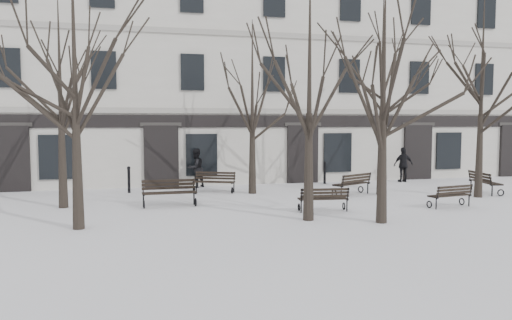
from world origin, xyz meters
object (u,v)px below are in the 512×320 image
object	(u,v)px
bench_0	(169,192)
bench_2	(451,195)
bench_4	(353,183)
bench_1	(323,198)
bench_5	(484,181)
tree_1	(310,60)
tree_2	(384,77)
tree_0	(74,48)
tree_3	(482,72)
bench_3	(214,181)

from	to	relation	value
bench_0	bench_2	distance (m)	10.14
bench_0	bench_4	bearing A→B (deg)	5.58
bench_1	bench_0	bearing A→B (deg)	-19.17
bench_5	tree_1	bearing A→B (deg)	122.19
tree_2	bench_0	xyz separation A→B (m)	(-6.04, 4.58, -3.88)
tree_0	tree_2	bearing A→B (deg)	-8.38
bench_0	bench_5	size ratio (longest dim) A/B	1.00
tree_0	tree_3	bearing A→B (deg)	9.12
bench_1	tree_2	bearing A→B (deg)	121.29
tree_1	bench_2	size ratio (longest dim) A/B	4.60
tree_2	tree_3	world-z (taller)	tree_3
tree_0	tree_1	world-z (taller)	tree_0
bench_3	bench_5	bearing A→B (deg)	8.41
bench_1	bench_2	distance (m)	4.76
tree_0	bench_2	xyz separation A→B (m)	(12.59, 0.57, -4.68)
tree_2	tree_3	bearing A→B (deg)	30.52
tree_1	bench_4	distance (m)	7.34
bench_0	tree_1	bearing A→B (deg)	-43.59
tree_1	bench_5	distance (m)	11.03
tree_2	bench_0	world-z (taller)	tree_2
bench_1	bench_2	world-z (taller)	bench_1
tree_1	bench_5	xyz separation A→B (m)	(9.37, 3.74, -4.44)
bench_2	bench_3	distance (m)	9.61
tree_2	bench_5	xyz separation A→B (m)	(7.35, 4.66, -3.90)
bench_3	bench_5	distance (m)	11.63
bench_3	bench_5	size ratio (longest dim) A/B	0.96
tree_0	bench_5	world-z (taller)	tree_0
bench_2	bench_4	distance (m)	4.19
bench_1	bench_2	size ratio (longest dim) A/B	1.01
bench_0	bench_1	bearing A→B (deg)	-26.70
bench_1	bench_2	xyz separation A→B (m)	(4.75, -0.31, -0.01)
tree_3	bench_0	world-z (taller)	tree_3
tree_1	bench_0	size ratio (longest dim) A/B	4.06
tree_3	bench_0	bearing A→B (deg)	176.13
tree_2	bench_2	size ratio (longest dim) A/B	4.10
bench_0	tree_2	bearing A→B (deg)	-38.36
tree_1	bench_1	world-z (taller)	tree_1
bench_0	bench_2	bearing A→B (deg)	-16.65
tree_0	tree_2	world-z (taller)	tree_0
bench_4	bench_2	bearing A→B (deg)	93.87
tree_3	bench_4	size ratio (longest dim) A/B	4.20
tree_3	bench_4	world-z (taller)	tree_3
tree_0	tree_1	size ratio (longest dim) A/B	1.04
bench_2	bench_0	bearing A→B (deg)	-25.76
bench_3	bench_0	bearing A→B (deg)	-100.65
bench_0	bench_4	world-z (taller)	bench_0
tree_0	bench_2	distance (m)	13.44
tree_0	tree_3	size ratio (longest dim) A/B	1.02
bench_0	bench_5	bearing A→B (deg)	-0.84
tree_0	bench_4	size ratio (longest dim) A/B	4.26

